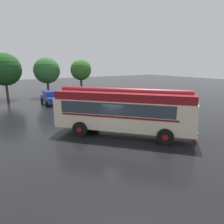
{
  "coord_description": "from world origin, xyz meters",
  "views": [
    {
      "loc": [
        -7.82,
        -11.68,
        5.2
      ],
      "look_at": [
        0.57,
        1.39,
        1.4
      ],
      "focal_mm": 32.0,
      "sensor_mm": 36.0,
      "label": 1
    }
  ],
  "objects_px": {
    "vintage_bus": "(123,110)",
    "traffic_cone": "(196,137)",
    "car_mid_left": "(72,96)",
    "car_near_left": "(51,97)"
  },
  "relations": [
    {
      "from": "vintage_bus",
      "to": "traffic_cone",
      "type": "height_order",
      "value": "vintage_bus"
    },
    {
      "from": "car_near_left",
      "to": "car_mid_left",
      "type": "height_order",
      "value": "same"
    },
    {
      "from": "vintage_bus",
      "to": "car_mid_left",
      "type": "relative_size",
      "value": 2.17
    },
    {
      "from": "traffic_cone",
      "to": "vintage_bus",
      "type": "bearing_deg",
      "value": 132.21
    },
    {
      "from": "vintage_bus",
      "to": "traffic_cone",
      "type": "bearing_deg",
      "value": -47.79
    },
    {
      "from": "car_mid_left",
      "to": "traffic_cone",
      "type": "xyz_separation_m",
      "value": [
        1.81,
        -18.25,
        -0.57
      ]
    },
    {
      "from": "vintage_bus",
      "to": "car_mid_left",
      "type": "xyz_separation_m",
      "value": [
        1.64,
        14.44,
        -1.05
      ]
    },
    {
      "from": "traffic_cone",
      "to": "car_mid_left",
      "type": "bearing_deg",
      "value": 95.67
    },
    {
      "from": "car_near_left",
      "to": "traffic_cone",
      "type": "xyz_separation_m",
      "value": [
        4.63,
        -18.45,
        -0.57
      ]
    },
    {
      "from": "vintage_bus",
      "to": "car_near_left",
      "type": "relative_size",
      "value": 2.16
    }
  ]
}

